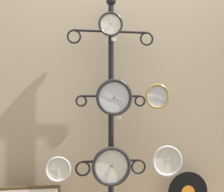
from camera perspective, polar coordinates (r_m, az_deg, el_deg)
shop_wall at (r=2.74m, az=-0.69°, el=7.30°), size 4.40×0.04×2.80m
display_stand at (r=2.57m, az=-0.18°, el=-6.50°), size 0.72×0.33×1.87m
clock_top_center at (r=2.52m, az=-0.27°, el=12.97°), size 0.20×0.04×0.20m
clock_middle_center at (r=2.48m, az=0.39°, el=-0.22°), size 0.29×0.04×0.29m
clock_middle_right at (r=2.53m, az=8.25°, el=-0.06°), size 0.20×0.04×0.20m
clock_bottom_left at (r=2.48m, az=-9.84°, el=-13.05°), size 0.20×0.04×0.20m
clock_bottom_center at (r=2.50m, az=-0.10°, el=-12.75°), size 0.31×0.04×0.31m
clock_bottom_right at (r=2.62m, az=10.00°, el=-11.64°), size 0.26×0.04×0.26m
vinyl_record at (r=2.83m, az=13.72°, el=-16.75°), size 0.35×0.01×0.35m
price_tag_upper at (r=2.50m, az=0.36°, el=10.39°), size 0.04×0.00×0.03m
price_tag_mid at (r=2.49m, az=1.31°, el=-3.91°), size 0.04×0.00×0.03m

